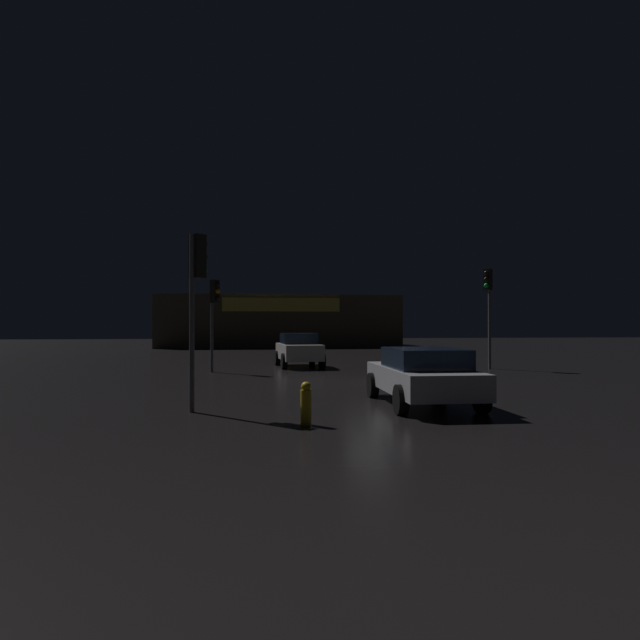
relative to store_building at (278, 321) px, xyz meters
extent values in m
plane|color=black|center=(1.53, -32.91, -2.24)|extent=(120.00, 120.00, 0.00)
cube|color=brown|center=(0.00, 0.01, 0.00)|extent=(20.74, 9.53, 4.47)
cube|color=#E5D84C|center=(0.00, -4.90, 1.36)|extent=(9.69, 0.24, 1.14)
cylinder|color=#595B60|center=(-4.31, -38.54, -0.24)|extent=(0.11, 0.11, 4.01)
cube|color=black|center=(-4.20, -38.44, 1.27)|extent=(0.41, 0.41, 0.99)
sphere|color=black|center=(-4.09, -38.32, 1.57)|extent=(0.20, 0.20, 0.20)
sphere|color=black|center=(-4.09, -38.32, 1.27)|extent=(0.20, 0.20, 0.20)
sphere|color=#19D13F|center=(-4.09, -38.32, 0.97)|extent=(0.20, 0.20, 0.20)
cylinder|color=#595B60|center=(7.66, -27.74, -0.03)|extent=(0.13, 0.13, 4.42)
cube|color=black|center=(7.54, -27.84, 1.71)|extent=(0.41, 0.41, 0.93)
sphere|color=black|center=(7.42, -27.95, 1.99)|extent=(0.20, 0.20, 0.20)
sphere|color=black|center=(7.42, -27.95, 1.71)|extent=(0.20, 0.20, 0.20)
sphere|color=#19D13F|center=(7.42, -27.95, 1.43)|extent=(0.20, 0.20, 0.20)
cylinder|color=#595B60|center=(-4.44, -27.82, -0.34)|extent=(0.12, 0.12, 3.80)
cube|color=black|center=(-4.32, -27.93, 1.09)|extent=(0.41, 0.41, 0.94)
sphere|color=black|center=(-4.20, -28.03, 1.37)|extent=(0.20, 0.20, 0.20)
sphere|color=orange|center=(-4.20, -28.03, 1.09)|extent=(0.20, 0.20, 0.20)
sphere|color=black|center=(-4.20, -28.03, 0.80)|extent=(0.20, 0.20, 0.20)
cube|color=silver|center=(-0.60, -25.45, -1.53)|extent=(1.91, 3.91, 0.71)
cube|color=black|center=(-0.61, -25.39, -0.93)|extent=(1.63, 1.92, 0.49)
cylinder|color=black|center=(0.31, -26.66, -1.89)|extent=(0.26, 0.72, 0.70)
cylinder|color=black|center=(-1.38, -26.75, -1.89)|extent=(0.26, 0.72, 0.70)
cylinder|color=black|center=(0.17, -24.14, -1.89)|extent=(0.26, 0.72, 0.70)
cylinder|color=black|center=(-1.52, -24.24, -1.89)|extent=(0.26, 0.72, 0.70)
cube|color=#B7B7BF|center=(1.17, -38.10, -1.62)|extent=(1.95, 4.58, 0.58)
cube|color=black|center=(1.17, -38.35, -1.09)|extent=(1.71, 2.33, 0.48)
cylinder|color=black|center=(0.30, -36.58, -1.91)|extent=(0.24, 0.67, 0.67)
cylinder|color=black|center=(2.13, -36.63, -1.91)|extent=(0.24, 0.67, 0.67)
cylinder|color=black|center=(0.22, -39.57, -1.91)|extent=(0.24, 0.67, 0.67)
cylinder|color=black|center=(2.05, -39.62, -1.91)|extent=(0.24, 0.67, 0.67)
cylinder|color=gold|center=(-1.95, -40.49, -1.90)|extent=(0.22, 0.22, 0.68)
sphere|color=gold|center=(-1.95, -40.49, -1.49)|extent=(0.20, 0.20, 0.20)
cylinder|color=#595B60|center=(5.72, -26.82, -1.79)|extent=(0.12, 0.12, 0.90)
camera|label=1|loc=(-3.19, -51.49, -0.27)|focal=31.74mm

